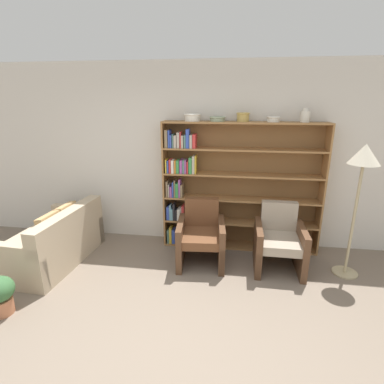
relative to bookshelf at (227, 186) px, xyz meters
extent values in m
plane|color=#7A6B5B|center=(-0.36, -2.17, -0.97)|extent=(24.00, 24.00, 0.00)
cube|color=silver|center=(-0.36, 0.17, 0.41)|extent=(12.00, 0.06, 2.75)
cube|color=olive|center=(-0.94, -0.02, -0.01)|extent=(0.02, 0.30, 1.91)
cube|color=olive|center=(1.36, -0.02, -0.01)|extent=(0.02, 0.30, 1.91)
cube|color=olive|center=(0.21, -0.02, 0.94)|extent=(2.27, 0.30, 0.02)
cube|color=olive|center=(0.21, -0.02, -0.95)|extent=(2.27, 0.30, 0.03)
cube|color=brown|center=(0.21, 0.12, -0.01)|extent=(2.27, 0.01, 1.91)
cube|color=#4C756B|center=(-0.89, -0.08, -0.83)|extent=(0.03, 0.15, 0.22)
cube|color=gold|center=(-0.85, -0.07, -0.81)|extent=(0.04, 0.16, 0.26)
cube|color=#334CB2|center=(-0.81, -0.08, -0.82)|extent=(0.04, 0.14, 0.23)
cube|color=#334CB2|center=(-0.77, -0.09, -0.83)|extent=(0.02, 0.12, 0.21)
cube|color=#669EB2|center=(-0.75, -0.08, -0.85)|extent=(0.03, 0.15, 0.18)
cube|color=#7F6B4C|center=(-0.70, -0.07, -0.82)|extent=(0.04, 0.16, 0.23)
cube|color=#994C99|center=(-0.66, -0.08, -0.83)|extent=(0.03, 0.14, 0.21)
cube|color=#669EB2|center=(-0.64, -0.06, -0.83)|extent=(0.03, 0.17, 0.23)
cube|color=#669EB2|center=(-0.60, -0.06, -0.81)|extent=(0.03, 0.19, 0.26)
cube|color=olive|center=(0.21, -0.02, -0.55)|extent=(2.27, 0.30, 0.03)
cube|color=#334CB2|center=(-0.89, -0.05, -0.44)|extent=(0.04, 0.19, 0.21)
cube|color=#669EB2|center=(-0.85, -0.08, -0.42)|extent=(0.03, 0.14, 0.24)
cube|color=#669EB2|center=(-0.82, -0.06, -0.45)|extent=(0.02, 0.19, 0.18)
cube|color=black|center=(-0.79, -0.08, -0.41)|extent=(0.03, 0.15, 0.26)
cube|color=black|center=(-0.76, -0.08, -0.46)|extent=(0.02, 0.14, 0.17)
cube|color=white|center=(-0.72, -0.06, -0.45)|extent=(0.04, 0.19, 0.18)
cube|color=#B2A899|center=(-0.68, -0.08, -0.44)|extent=(0.02, 0.15, 0.21)
cube|color=red|center=(-0.65, -0.07, -0.42)|extent=(0.04, 0.15, 0.24)
cube|color=olive|center=(0.21, -0.02, -0.18)|extent=(2.27, 0.30, 0.02)
cube|color=#7F6B4C|center=(-0.89, -0.07, -0.05)|extent=(0.03, 0.16, 0.24)
cube|color=#B2A899|center=(-0.86, -0.06, -0.07)|extent=(0.02, 0.18, 0.20)
cube|color=#994C99|center=(-0.83, -0.08, -0.09)|extent=(0.03, 0.14, 0.16)
cube|color=#334CB2|center=(-0.80, -0.08, -0.06)|extent=(0.02, 0.15, 0.23)
cube|color=#7F6B4C|center=(-0.78, -0.06, -0.04)|extent=(0.02, 0.18, 0.26)
cube|color=#388C47|center=(-0.74, -0.09, -0.06)|extent=(0.04, 0.13, 0.22)
cube|color=#994C99|center=(-0.70, -0.08, -0.03)|extent=(0.02, 0.14, 0.28)
cube|color=#7F6B4C|center=(-0.67, -0.06, -0.07)|extent=(0.03, 0.18, 0.20)
cube|color=olive|center=(0.21, -0.02, 0.19)|extent=(2.27, 0.30, 0.02)
cube|color=gold|center=(-0.90, -0.06, 0.30)|extent=(0.02, 0.19, 0.20)
cube|color=#334CB2|center=(-0.87, -0.06, 0.29)|extent=(0.02, 0.18, 0.18)
cube|color=red|center=(-0.84, -0.07, 0.30)|extent=(0.03, 0.16, 0.20)
cube|color=white|center=(-0.80, -0.08, 0.30)|extent=(0.04, 0.15, 0.19)
cube|color=orange|center=(-0.76, -0.08, 0.30)|extent=(0.02, 0.13, 0.19)
cube|color=#388C47|center=(-0.72, -0.08, 0.30)|extent=(0.04, 0.15, 0.19)
cube|color=#994C99|center=(-0.67, -0.05, 0.30)|extent=(0.04, 0.20, 0.20)
cube|color=#4C756B|center=(-0.64, -0.09, 0.30)|extent=(0.03, 0.13, 0.20)
cube|color=#994C99|center=(-0.61, -0.07, 0.30)|extent=(0.02, 0.17, 0.20)
cube|color=red|center=(-0.58, -0.05, 0.29)|extent=(0.02, 0.19, 0.18)
cube|color=#388C47|center=(-0.54, -0.06, 0.32)|extent=(0.04, 0.19, 0.23)
cube|color=#B2A899|center=(-0.49, -0.06, 0.33)|extent=(0.03, 0.19, 0.26)
cube|color=gold|center=(-0.46, -0.07, 0.33)|extent=(0.02, 0.17, 0.26)
cube|color=olive|center=(0.21, -0.02, 0.56)|extent=(2.27, 0.30, 0.02)
cube|color=#7F6B4C|center=(-0.88, -0.06, 0.70)|extent=(0.04, 0.19, 0.25)
cube|color=#334CB2|center=(-0.84, -0.07, 0.70)|extent=(0.02, 0.17, 0.25)
cube|color=#334CB2|center=(-0.82, -0.05, 0.67)|extent=(0.02, 0.20, 0.18)
cube|color=#4C756B|center=(-0.79, -0.05, 0.67)|extent=(0.02, 0.19, 0.20)
cube|color=#B2A899|center=(-0.76, -0.08, 0.67)|extent=(0.04, 0.13, 0.18)
cube|color=#B2A899|center=(-0.71, -0.07, 0.69)|extent=(0.04, 0.17, 0.22)
cube|color=red|center=(-0.68, -0.09, 0.69)|extent=(0.02, 0.13, 0.23)
cube|color=#B2A899|center=(-0.65, -0.05, 0.67)|extent=(0.03, 0.19, 0.18)
cube|color=#4C756B|center=(-0.61, -0.06, 0.67)|extent=(0.03, 0.18, 0.19)
cube|color=#334CB2|center=(-0.58, -0.08, 0.71)|extent=(0.04, 0.15, 0.27)
cube|color=#B2A899|center=(-0.53, -0.06, 0.67)|extent=(0.04, 0.19, 0.19)
cube|color=red|center=(-0.48, -0.05, 0.67)|extent=(0.04, 0.19, 0.20)
cylinder|color=silver|center=(-0.52, -0.02, 1.00)|extent=(0.22, 0.22, 0.10)
torus|color=silver|center=(-0.52, -0.02, 1.04)|extent=(0.24, 0.24, 0.02)
cylinder|color=gray|center=(-0.17, -0.02, 0.98)|extent=(0.20, 0.20, 0.06)
torus|color=gray|center=(-0.17, -0.02, 1.01)|extent=(0.23, 0.23, 0.02)
cylinder|color=tan|center=(0.19, -0.02, 1.01)|extent=(0.17, 0.17, 0.12)
torus|color=tan|center=(0.19, -0.02, 1.06)|extent=(0.19, 0.19, 0.02)
cylinder|color=silver|center=(0.60, -0.02, 0.98)|extent=(0.16, 0.16, 0.07)
torus|color=silver|center=(0.60, -0.02, 1.01)|extent=(0.18, 0.18, 0.02)
cylinder|color=silver|center=(1.01, -0.02, 1.02)|extent=(0.12, 0.12, 0.14)
cylinder|color=silver|center=(1.01, -0.02, 1.11)|extent=(0.07, 0.07, 0.04)
cube|color=tan|center=(-2.41, -0.85, -0.75)|extent=(0.92, 1.52, 0.43)
cube|color=tan|center=(-2.09, -0.87, -0.36)|extent=(0.28, 1.48, 0.34)
cube|color=tan|center=(-2.46, -1.52, -0.67)|extent=(0.83, 0.18, 0.59)
cube|color=tan|center=(-2.36, -0.18, -0.67)|extent=(0.83, 0.18, 0.59)
cube|color=tan|center=(-2.23, -1.06, -0.35)|extent=(0.20, 0.37, 0.37)
cube|color=tan|center=(-2.20, -0.67, -0.35)|extent=(0.20, 0.37, 0.37)
cube|color=brown|center=(-0.01, -0.88, -0.78)|extent=(0.08, 0.08, 0.37)
cube|color=brown|center=(-0.58, -0.93, -0.78)|extent=(0.08, 0.08, 0.37)
cube|color=brown|center=(-0.06, -0.28, -0.78)|extent=(0.08, 0.08, 0.37)
cube|color=brown|center=(-0.63, -0.32, -0.78)|extent=(0.08, 0.08, 0.37)
cube|color=brown|center=(-0.32, -0.60, -0.56)|extent=(0.53, 0.68, 0.12)
cube|color=brown|center=(-0.34, -0.32, -0.31)|extent=(0.49, 0.16, 0.44)
cube|color=brown|center=(-0.04, -0.58, -0.66)|extent=(0.14, 0.68, 0.61)
cube|color=brown|center=(-0.60, -0.63, -0.66)|extent=(0.14, 0.68, 0.61)
cube|color=brown|center=(1.02, -0.91, -0.78)|extent=(0.07, 0.07, 0.37)
cube|color=brown|center=(0.45, -0.90, -0.78)|extent=(0.07, 0.07, 0.37)
cube|color=brown|center=(1.02, -0.30, -0.78)|extent=(0.07, 0.07, 0.37)
cube|color=brown|center=(0.45, -0.29, -0.78)|extent=(0.07, 0.07, 0.37)
cube|color=tan|center=(0.73, -0.60, -0.56)|extent=(0.49, 0.65, 0.12)
cube|color=tan|center=(0.74, -0.32, -0.31)|extent=(0.48, 0.13, 0.44)
cube|color=brown|center=(1.01, -0.61, -0.66)|extent=(0.09, 0.68, 0.61)
cube|color=brown|center=(0.45, -0.60, -0.66)|extent=(0.09, 0.68, 0.61)
cylinder|color=tan|center=(1.61, -0.60, -0.96)|extent=(0.32, 0.32, 0.02)
cylinder|color=tan|center=(1.61, -0.60, -0.22)|extent=(0.04, 0.04, 1.46)
cone|color=beige|center=(1.61, -0.60, 0.63)|extent=(0.36, 0.36, 0.24)
cylinder|color=#B7704C|center=(-2.32, -1.94, -0.88)|extent=(0.24, 0.24, 0.18)
camera|label=1|loc=(0.09, -4.33, 1.25)|focal=28.00mm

